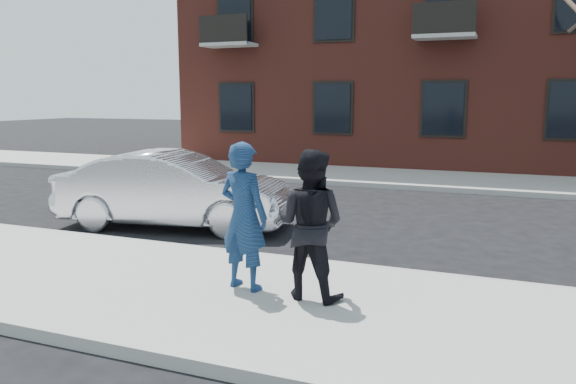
% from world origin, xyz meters
% --- Properties ---
extents(ground, '(100.00, 100.00, 0.00)m').
position_xyz_m(ground, '(0.00, 0.00, 0.00)').
color(ground, black).
rests_on(ground, ground).
extents(near_sidewalk, '(50.00, 3.50, 0.15)m').
position_xyz_m(near_sidewalk, '(0.00, -0.25, 0.07)').
color(near_sidewalk, '#9B9892').
rests_on(near_sidewalk, ground).
extents(near_curb, '(50.00, 0.10, 0.15)m').
position_xyz_m(near_curb, '(0.00, 1.55, 0.07)').
color(near_curb, '#999691').
rests_on(near_curb, ground).
extents(far_sidewalk, '(50.00, 3.50, 0.15)m').
position_xyz_m(far_sidewalk, '(0.00, 11.25, 0.07)').
color(far_sidewalk, '#9B9892').
rests_on(far_sidewalk, ground).
extents(far_curb, '(50.00, 0.10, 0.15)m').
position_xyz_m(far_curb, '(0.00, 9.45, 0.07)').
color(far_curb, '#999691').
rests_on(far_curb, ground).
extents(apartment_building, '(24.30, 10.30, 12.30)m').
position_xyz_m(apartment_building, '(2.00, 18.00, 6.16)').
color(apartment_building, maroon).
rests_on(apartment_building, ground).
extents(silver_sedan, '(4.80, 2.35, 1.51)m').
position_xyz_m(silver_sedan, '(-3.93, 3.16, 0.76)').
color(silver_sedan, silver).
rests_on(silver_sedan, ground).
extents(man_hoodie, '(0.77, 0.59, 1.89)m').
position_xyz_m(man_hoodie, '(-0.85, 0.00, 1.09)').
color(man_hoodie, navy).
rests_on(man_hoodie, near_sidewalk).
extents(man_peacoat, '(0.95, 0.77, 1.83)m').
position_xyz_m(man_peacoat, '(0.04, 0.01, 1.06)').
color(man_peacoat, black).
rests_on(man_peacoat, near_sidewalk).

